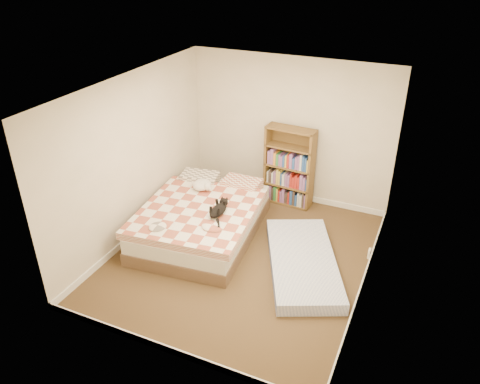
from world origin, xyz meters
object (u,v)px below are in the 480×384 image
at_px(floor_mattress, 302,262).
at_px(bed, 203,218).
at_px(bookshelf, 289,175).
at_px(white_dog, 202,185).
at_px(black_cat, 219,209).

bearing_deg(floor_mattress, bed, 148.39).
relative_size(bed, floor_mattress, 1.22).
bearing_deg(floor_mattress, bookshelf, 90.62).
height_order(bed, white_dog, white_dog).
bearing_deg(floor_mattress, black_cat, 153.48).
height_order(floor_mattress, black_cat, black_cat).
bearing_deg(bed, black_cat, -29.84).
relative_size(bookshelf, floor_mattress, 0.70).
height_order(black_cat, white_dog, same).
bearing_deg(bed, bookshelf, 53.16).
bearing_deg(white_dog, bookshelf, 20.07).
height_order(bed, black_cat, black_cat).
height_order(bed, floor_mattress, bed).
height_order(floor_mattress, white_dog, white_dog).
bearing_deg(bookshelf, white_dog, -131.11).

